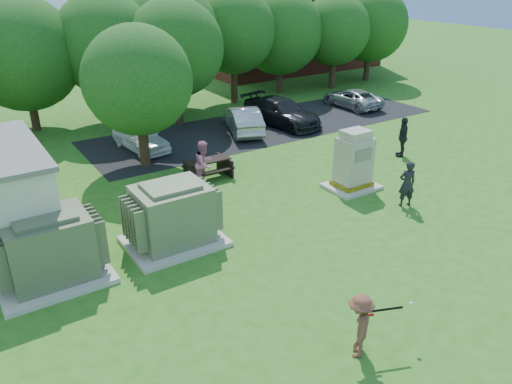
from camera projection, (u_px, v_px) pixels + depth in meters
ground at (333, 284)px, 14.00m from camera, size 120.00×120.00×0.00m
brick_building at (287, 19)px, 41.84m from camera, size 15.00×8.00×8.00m
parking_strip at (268, 125)px, 27.76m from camera, size 20.00×6.00×0.01m
transformer_left at (50, 250)px, 13.81m from camera, size 3.00×2.40×2.07m
transformer_right at (173, 216)px, 15.64m from camera, size 3.00×2.40×2.07m
generator_cabinet at (353, 163)px, 19.56m from camera, size 1.97×1.62×2.41m
picnic_table at (208, 166)px, 20.80m from camera, size 1.83×1.37×0.78m
batter at (359, 326)px, 11.15m from camera, size 1.17×1.13×1.60m
person_by_generator at (407, 184)px, 18.18m from camera, size 0.75×0.62×1.75m
person_at_picnic at (204, 164)px, 19.79m from camera, size 1.16×1.09×1.90m
person_walking_right at (403, 137)px, 22.95m from camera, size 1.06×1.12×1.86m
car_white at (141, 137)px, 23.91m from camera, size 1.97×3.87×1.26m
car_silver_a at (243, 119)px, 26.38m from camera, size 2.83×4.45×1.39m
car_dark at (281, 112)px, 27.58m from camera, size 2.86×5.27×1.45m
car_silver_b at (352, 98)px, 31.09m from camera, size 1.95×4.11×1.13m
batting_equipment at (386, 310)px, 11.29m from camera, size 1.33×0.36×0.13m
tree_row at (138, 45)px, 27.24m from camera, size 41.30×13.30×7.30m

